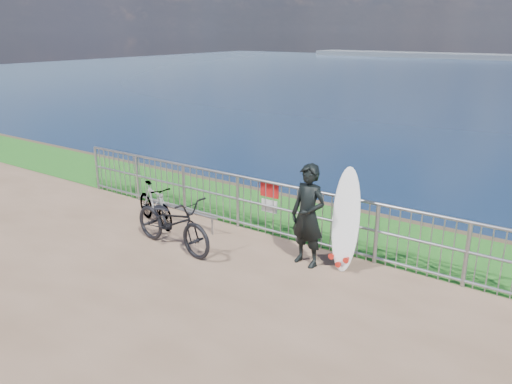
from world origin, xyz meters
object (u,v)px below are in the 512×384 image
Objects in this scene: surfer at (308,216)px; bicycle_near at (172,222)px; bicycle_far at (155,204)px; surfboard at (345,224)px.

surfer reaches higher than bicycle_near.
bicycle_near is 1.33m from bicycle_far.
surfboard is 0.89× the size of bicycle_near.
surfer is at bearing -63.58° from bicycle_near.
surfer is at bearing -68.57° from bicycle_far.
surfer is 1.01× the size of surfboard.
surfboard reaches higher than bicycle_far.
surfer reaches higher than surfboard.
bicycle_near is at bearing -160.04° from surfboard.
surfer is 0.64m from surfboard.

